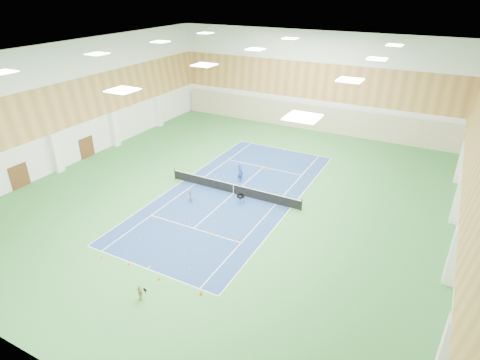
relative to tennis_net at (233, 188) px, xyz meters
name	(u,v)px	position (x,y,z in m)	size (l,w,h in m)	color
ground	(234,194)	(0.00, 0.00, -0.55)	(40.00, 40.00, 0.00)	#327435
room_shell	(233,130)	(0.00, 0.00, 5.45)	(36.00, 40.00, 12.00)	white
wood_cladding	(233,106)	(0.00, 0.00, 7.45)	(36.00, 40.00, 8.00)	#BF8847
ceiling_light_grid	(232,56)	(0.00, 0.00, 11.37)	(21.40, 25.40, 0.06)	white
court_surface	(234,193)	(0.00, 0.00, -0.55)	(10.97, 23.77, 0.01)	navy
tennis_balls_scatter	(233,193)	(0.00, 0.00, -0.50)	(10.57, 22.77, 0.07)	#BAD324
tennis_net	(233,188)	(0.00, 0.00, 0.00)	(12.80, 0.10, 1.10)	black
back_curtain	(308,117)	(0.00, 19.75, 1.05)	(35.40, 0.16, 3.20)	#C6B793
door_left_a	(19,176)	(-17.92, -8.00, 0.55)	(0.08, 1.80, 2.20)	#593319
door_left_b	(87,147)	(-17.92, 0.00, 0.55)	(0.08, 1.80, 2.20)	#593319
coach	(240,173)	(-0.65, 2.49, 0.34)	(0.65, 0.43, 1.78)	#213C98
child_court	(190,197)	(-2.49, -3.14, 0.03)	(0.56, 0.44, 1.15)	#929199
child_apron	(140,293)	(1.49, -14.30, -0.02)	(0.62, 0.26, 1.06)	tan
ball_cart	(241,199)	(1.40, -1.30, -0.12)	(0.50, 0.50, 0.86)	black
cone_svc_a	(152,218)	(-3.67, -6.86, -0.44)	(0.20, 0.20, 0.22)	#E14E0B
cone_svc_b	(187,222)	(-0.89, -5.99, -0.45)	(0.18, 0.18, 0.20)	#DF3E0B
cone_svc_c	(210,231)	(1.41, -6.30, -0.43)	(0.23, 0.23, 0.25)	orange
cone_svc_d	(239,239)	(3.83, -6.10, -0.43)	(0.22, 0.22, 0.25)	orange
cone_base_a	(102,257)	(-3.48, -12.45, -0.44)	(0.21, 0.21, 0.23)	orange
cone_base_b	(129,263)	(-1.35, -12.11, -0.43)	(0.22, 0.22, 0.24)	orange
cone_base_c	(159,278)	(1.36, -12.38, -0.44)	(0.20, 0.20, 0.22)	orange
cone_base_d	(201,293)	(4.47, -12.29, -0.42)	(0.23, 0.23, 0.25)	#E3460B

